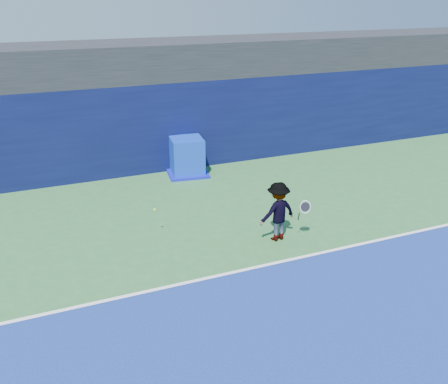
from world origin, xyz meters
The scene contains 7 objects.
ground centered at (0.00, 0.00, 0.00)m, with size 80.00×80.00×0.00m, color #2E6633.
baseline centered at (0.00, 3.00, 0.01)m, with size 24.00×0.10×0.01m, color white.
stadium_band centered at (0.00, 11.50, 3.60)m, with size 36.00×3.00×1.20m, color black.
back_wall_assembly centered at (0.00, 10.50, 1.50)m, with size 36.00×1.03×3.00m.
equipment_cart centered at (1.37, 9.48, 0.57)m, with size 1.48×1.48×1.26m.
tennis_player centered at (1.89, 4.06, 0.76)m, with size 1.25×0.73×1.51m.
tennis_ball centered at (-0.86, 5.43, 0.72)m, with size 0.06×0.06×0.06m.
Camera 1 is at (-3.67, -5.75, 5.81)m, focal length 40.00 mm.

